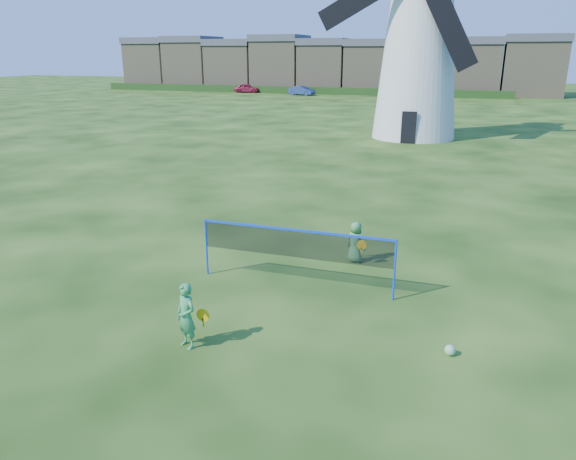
# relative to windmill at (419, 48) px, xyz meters

# --- Properties ---
(ground) EXTENTS (220.00, 220.00, 0.00)m
(ground) POSITION_rel_windmill_xyz_m (-0.27, -27.54, -6.00)
(ground) COLOR black
(ground) RESTS_ON ground
(windmill) EXTENTS (12.99, 5.71, 17.51)m
(windmill) POSITION_rel_windmill_xyz_m (0.00, 0.00, 0.00)
(windmill) COLOR white
(windmill) RESTS_ON ground
(badminton_net) EXTENTS (5.05, 0.05, 1.55)m
(badminton_net) POSITION_rel_windmill_xyz_m (0.13, -27.05, -4.86)
(badminton_net) COLOR blue
(badminton_net) RESTS_ON ground
(player_girl) EXTENTS (0.72, 0.51, 1.38)m
(player_girl) POSITION_rel_windmill_xyz_m (-1.01, -30.61, -5.31)
(player_girl) COLOR #3E9C57
(player_girl) RESTS_ON ground
(player_boy) EXTENTS (0.70, 0.55, 1.19)m
(player_boy) POSITION_rel_windmill_xyz_m (1.22, -24.86, -5.41)
(player_boy) COLOR #489651
(player_boy) RESTS_ON ground
(play_ball) EXTENTS (0.22, 0.22, 0.22)m
(play_ball) POSITION_rel_windmill_xyz_m (4.07, -29.22, -5.89)
(play_ball) COLOR green
(play_ball) RESTS_ON ground
(terraced_houses) EXTENTS (67.30, 8.40, 8.36)m
(terraced_houses) POSITION_rel_windmill_xyz_m (-19.05, 44.46, -1.99)
(terraced_houses) COLOR #968564
(terraced_houses) RESTS_ON ground
(hedge) EXTENTS (62.00, 0.80, 1.00)m
(hedge) POSITION_rel_windmill_xyz_m (-22.27, 38.46, -5.50)
(hedge) COLOR #193814
(hedge) RESTS_ON ground
(car_left) EXTENTS (3.96, 1.90, 1.31)m
(car_left) POSITION_rel_windmill_xyz_m (-28.88, 38.05, -5.35)
(car_left) COLOR maroon
(car_left) RESTS_ON ground
(car_right) EXTENTS (4.01, 2.13, 1.25)m
(car_right) POSITION_rel_windmill_xyz_m (-19.59, 35.95, -5.38)
(car_right) COLOR navy
(car_right) RESTS_ON ground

